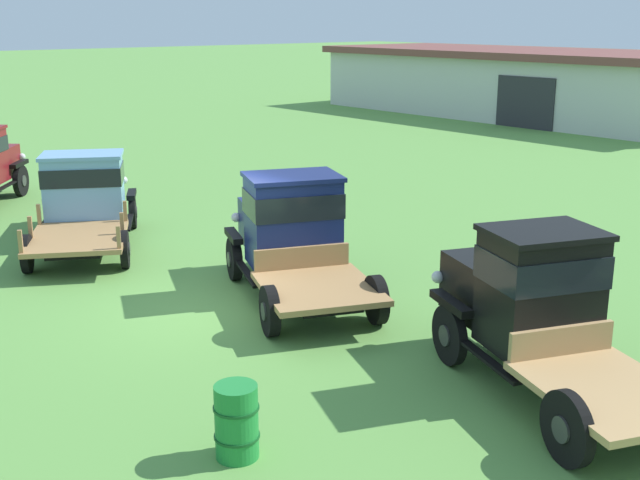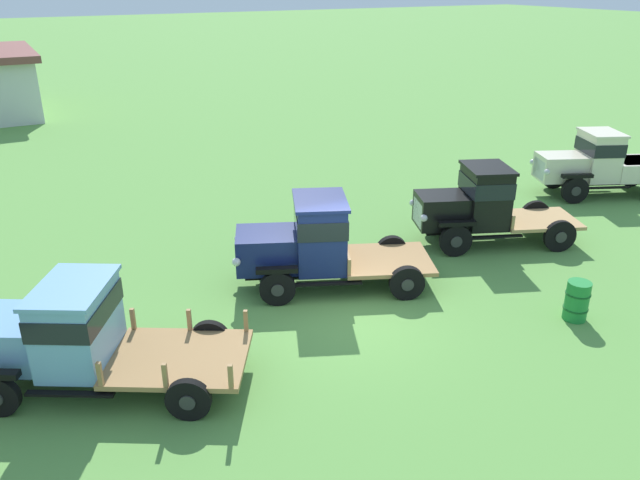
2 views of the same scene
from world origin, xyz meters
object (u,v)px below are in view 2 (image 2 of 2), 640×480
Objects in this scene: vintage_truck_midrow_center at (313,242)px; vintage_truck_far_side at (479,204)px; vintage_truck_back_of_row at (602,164)px; oil_drum_beside_row at (577,301)px; vintage_truck_second_in_line at (67,334)px.

vintage_truck_far_side is at bearing 1.28° from vintage_truck_midrow_center.
vintage_truck_back_of_row is 9.60m from oil_drum_beside_row.
vintage_truck_second_in_line is 1.13× the size of vintage_truck_far_side.
oil_drum_beside_row is at bearing -143.52° from vintage_truck_back_of_row.
vintage_truck_second_in_line is 1.15× the size of vintage_truck_back_of_row.
vintage_truck_back_of_row is at bearing 6.65° from vintage_truck_midrow_center.
vintage_truck_second_in_line is 11.40m from vintage_truck_far_side.
vintage_truck_back_of_row is (18.02, 2.85, 0.05)m from vintage_truck_second_in_line.
vintage_truck_second_in_line is at bearing 164.57° from oil_drum_beside_row.
vintage_truck_midrow_center is 12.19m from vintage_truck_back_of_row.
vintage_truck_midrow_center is 1.04× the size of vintage_truck_far_side.
vintage_truck_midrow_center reaches higher than vintage_truck_second_in_line.
vintage_truck_midrow_center reaches higher than vintage_truck_back_of_row.
oil_drum_beside_row is (-0.97, -4.40, -0.74)m from vintage_truck_far_side.
oil_drum_beside_row is (10.32, -2.85, -0.62)m from vintage_truck_second_in_line.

